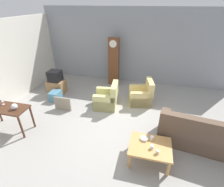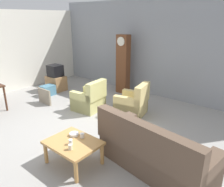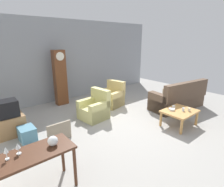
% 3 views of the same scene
% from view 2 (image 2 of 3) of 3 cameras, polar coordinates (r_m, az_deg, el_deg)
% --- Properties ---
extents(ground_plane, '(10.40, 10.40, 0.00)m').
position_cam_2_polar(ground_plane, '(5.54, -8.88, -9.48)').
color(ground_plane, '#999691').
extents(garage_door_wall, '(8.40, 0.16, 3.20)m').
position_cam_2_polar(garage_door_wall, '(7.78, 10.92, 11.24)').
color(garage_door_wall, gray).
rests_on(garage_door_wall, ground_plane).
extents(pegboard_wall_left, '(0.12, 6.40, 2.88)m').
position_cam_2_polar(pegboard_wall_left, '(8.75, -26.35, 9.42)').
color(pegboard_wall_left, silver).
rests_on(pegboard_wall_left, ground_plane).
extents(couch_floral, '(2.20, 1.16, 1.04)m').
position_cam_2_polar(couch_floral, '(4.11, 10.46, -14.97)').
color(couch_floral, brown).
rests_on(couch_floral, ground_plane).
extents(armchair_olive_near, '(0.86, 0.84, 0.92)m').
position_cam_2_polar(armchair_olive_near, '(6.57, -5.85, -1.69)').
color(armchair_olive_near, '#CCC67A').
rests_on(armchair_olive_near, ground_plane).
extents(armchair_olive_far, '(0.93, 0.91, 0.92)m').
position_cam_2_polar(armchair_olive_far, '(6.26, 5.34, -2.76)').
color(armchair_olive_far, '#D9C075').
rests_on(armchair_olive_far, ground_plane).
extents(coffee_table_wood, '(0.96, 0.76, 0.47)m').
position_cam_2_polar(coffee_table_wood, '(4.26, -9.98, -12.93)').
color(coffee_table_wood, tan).
rests_on(coffee_table_wood, ground_plane).
extents(grandfather_clock, '(0.44, 0.30, 2.07)m').
position_cam_2_polar(grandfather_clock, '(7.89, 2.88, 7.53)').
color(grandfather_clock, brown).
rests_on(grandfather_clock, ground_plane).
extents(tv_stand_cabinet, '(0.68, 0.52, 0.54)m').
position_cam_2_polar(tv_stand_cabinet, '(8.58, -14.20, 2.62)').
color(tv_stand_cabinet, '#997047').
rests_on(tv_stand_cabinet, ground_plane).
extents(tv_crt, '(0.48, 0.44, 0.42)m').
position_cam_2_polar(tv_crt, '(8.46, -14.46, 5.73)').
color(tv_crt, black).
rests_on(tv_crt, tv_stand_cabinet).
extents(framed_picture_leaning, '(0.60, 0.05, 0.49)m').
position_cam_2_polar(framed_picture_leaning, '(7.32, -17.04, -0.73)').
color(framed_picture_leaning, gray).
rests_on(framed_picture_leaning, ground_plane).
extents(storage_box_blue, '(0.36, 0.45, 0.36)m').
position_cam_2_polar(storage_box_blue, '(8.11, -16.24, 0.78)').
color(storage_box_blue, teal).
rests_on(storage_box_blue, ground_plane).
extents(cup_white_porcelain, '(0.09, 0.09, 0.09)m').
position_cam_2_polar(cup_white_porcelain, '(4.30, -7.70, -10.67)').
color(cup_white_porcelain, white).
rests_on(cup_white_porcelain, coffee_table_wood).
extents(cup_blue_rimmed, '(0.07, 0.07, 0.10)m').
position_cam_2_polar(cup_blue_rimmed, '(4.13, -10.64, -12.18)').
color(cup_blue_rimmed, silver).
rests_on(cup_blue_rimmed, coffee_table_wood).
extents(cup_cream_tall, '(0.07, 0.07, 0.09)m').
position_cam_2_polar(cup_cream_tall, '(3.99, -10.72, -13.43)').
color(cup_cream_tall, beige).
rests_on(cup_cream_tall, coffee_table_wood).
extents(bowl_white_stacked, '(0.18, 0.18, 0.05)m').
position_cam_2_polar(bowl_white_stacked, '(4.40, -9.77, -10.33)').
color(bowl_white_stacked, white).
rests_on(bowl_white_stacked, coffee_table_wood).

